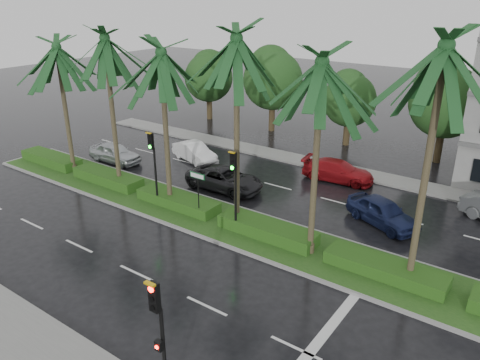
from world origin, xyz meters
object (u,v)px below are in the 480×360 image
Objects in this scene: street_sign at (198,184)px; car_white at (195,152)px; car_silver at (115,153)px; car_darkgrey at (225,179)px; car_red at (338,171)px; car_blue at (383,212)px; signal_median_left at (153,158)px; signal_near at (160,339)px.

car_white is at bearing 131.96° from street_sign.
street_sign is 11.52m from car_silver.
car_darkgrey is at bearing -88.54° from car_silver.
car_white is at bearing 57.82° from car_darkgrey.
car_blue is at bearing -140.43° from car_red.
signal_median_left is 3.13m from street_sign.
signal_median_left is 5.20m from car_darkgrey.
car_white is (-6.36, 7.07, -1.45)m from street_sign.
street_sign is at bearing -162.84° from car_darkgrey.
signal_median_left reaches higher than car_silver.
car_red is 1.10× the size of car_blue.
car_silver is 0.97× the size of car_blue.
signal_near is 13.93m from signal_median_left.
car_red is (10.01, 2.55, 0.00)m from car_white.
car_silver is 0.89× the size of car_red.
car_darkgrey is (1.54, 4.40, -2.31)m from signal_median_left.
car_white is 10.33m from car_red.
signal_median_left is at bearing -139.03° from car_white.
car_blue is (11.15, 5.49, -2.28)m from signal_median_left.
car_darkgrey is (9.39, 0.65, -0.01)m from car_silver.
car_white and car_red have the same top height.
car_white is at bearing 107.34° from car_blue.
car_silver reaches higher than car_white.
signal_near is at bearing -176.90° from car_red.
car_darkgrey is (4.89, -2.85, 0.02)m from car_white.
car_red is (6.65, 9.80, -2.33)m from signal_median_left.
signal_median_left is (-10.00, 9.69, 0.49)m from signal_near.
street_sign reaches higher than car_blue.
street_sign is (-7.00, 9.87, -0.38)m from signal_near.
car_silver is (-10.86, 3.57, -1.43)m from street_sign.
signal_near is 19.86m from car_red.
signal_median_left is 1.07× the size of car_white.
street_sign reaches higher than car_white.
signal_near is 1.07× the size of car_silver.
car_silver is at bearing 144.01° from car_white.
car_blue is (14.51, -1.76, 0.05)m from car_white.
car_red is at bearing 70.47° from car_blue.
car_silver reaches higher than car_red.
car_red is at bearing -45.40° from car_darkgrey.
car_red is at bearing 69.23° from street_sign.
car_silver is (-17.86, 13.44, -1.81)m from signal_near.
signal_near is at bearing -160.08° from car_blue.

